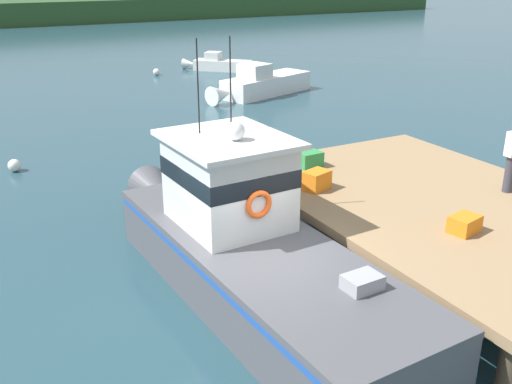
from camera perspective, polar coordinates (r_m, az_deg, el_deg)
ground_plane at (r=11.50m, az=-0.59°, el=-10.68°), size 200.00×200.00×0.00m
dock at (r=13.69m, az=17.40°, el=-1.25°), size 6.00×9.00×1.20m
main_fishing_boat at (r=11.48m, az=-1.05°, el=-4.99°), size 2.89×9.87×4.80m
crate_single_by_cleat at (r=13.65m, az=5.87°, el=1.15°), size 0.70×0.60×0.44m
crate_single_far at (r=15.16m, az=5.21°, el=3.15°), size 0.62×0.46×0.40m
crate_stack_mid_dock at (r=12.12m, az=19.51°, el=-2.94°), size 0.68×0.56×0.33m
deckhand_by_the_boat at (r=14.42m, az=23.55°, el=3.23°), size 0.36×0.22×1.63m
moored_boat_off_the_point at (r=29.50m, az=0.44°, el=10.37°), size 6.36×3.21×1.60m
moored_boat_far_right at (r=36.89m, az=-3.70°, el=12.24°), size 3.69×3.66×1.10m
mooring_buoy_inshore at (r=35.45m, az=0.88°, el=11.69°), size 0.48×0.48×0.48m
mooring_buoy_channel_marker at (r=19.92m, az=-22.33°, el=2.40°), size 0.40×0.40×0.40m
mooring_buoy_spare_mooring at (r=35.64m, az=-9.61°, el=11.38°), size 0.39×0.39×0.39m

